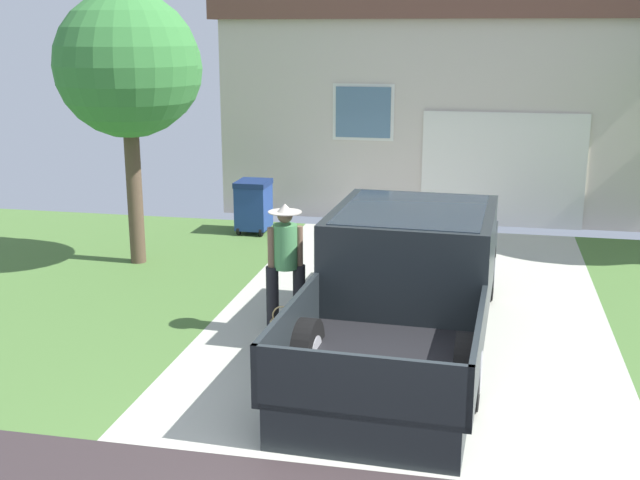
{
  "coord_description": "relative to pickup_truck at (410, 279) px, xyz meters",
  "views": [
    {
      "loc": [
        0.88,
        -6.29,
        3.77
      ],
      "look_at": [
        -1.11,
        3.24,
        1.22
      ],
      "focal_mm": 44.95,
      "sensor_mm": 36.0,
      "label": 1
    }
  ],
  "objects": [
    {
      "name": "pickup_truck",
      "position": [
        0.0,
        0.0,
        0.0
      ],
      "size": [
        2.22,
        5.66,
        1.61
      ],
      "rotation": [
        0.0,
        0.0,
        -0.04
      ],
      "color": "#1F2629",
      "rests_on": "ground"
    },
    {
      "name": "front_yard_tree",
      "position": [
        -4.65,
        2.23,
        2.55
      ],
      "size": [
        2.25,
        2.27,
        4.41
      ],
      "color": "brown",
      "rests_on": "ground"
    },
    {
      "name": "house_with_garage",
      "position": [
        0.07,
        9.67,
        1.84
      ],
      "size": [
        9.63,
        7.12,
        5.08
      ],
      "color": "beige",
      "rests_on": "ground"
    },
    {
      "name": "person_with_hat",
      "position": [
        -1.54,
        -0.29,
        0.2
      ],
      "size": [
        0.48,
        0.42,
        1.7
      ],
      "rotation": [
        0.0,
        0.0,
        0.39
      ],
      "color": "black",
      "rests_on": "ground"
    },
    {
      "name": "wheeled_trash_bin",
      "position": [
        -3.44,
        4.73,
        -0.18
      ],
      "size": [
        0.6,
        0.72,
        1.01
      ],
      "color": "navy",
      "rests_on": "ground"
    },
    {
      "name": "handbag",
      "position": [
        -1.54,
        -0.46,
        -0.59
      ],
      "size": [
        0.3,
        0.16,
        0.43
      ],
      "color": "tan",
      "rests_on": "ground"
    }
  ]
}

